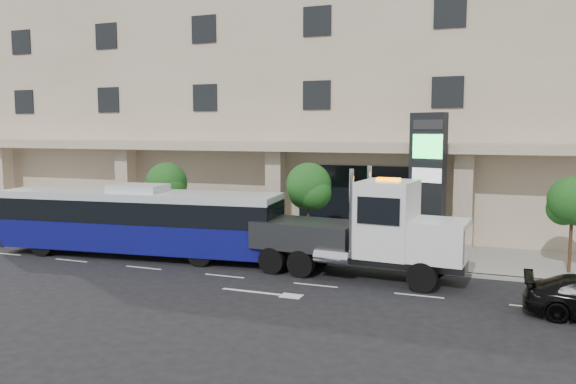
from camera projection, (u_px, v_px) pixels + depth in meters
name	position (u px, v px, depth m)	size (l,w,h in m)	color
ground	(326.00, 276.00, 23.46)	(120.00, 120.00, 0.00)	black
sidewalk	(355.00, 250.00, 28.11)	(120.00, 6.00, 0.15)	gray
curb	(339.00, 264.00, 25.31)	(120.00, 0.30, 0.15)	gray
convention_center	(395.00, 70.00, 36.72)	(60.00, 17.60, 20.00)	tan
tree_left	(167.00, 186.00, 29.94)	(2.27, 2.20, 4.22)	#422B19
tree_mid	(309.00, 189.00, 27.13)	(2.28, 2.20, 4.38)	#422B19
tree_right	(573.00, 204.00, 23.15)	(2.10, 2.00, 4.04)	#422B19
city_bus	(139.00, 220.00, 27.02)	(13.98, 4.28, 3.49)	black
tow_truck	(366.00, 233.00, 23.00)	(10.10, 3.21, 4.58)	#2D3033
signage_pylon	(427.00, 183.00, 26.55)	(1.78, 1.11, 6.75)	black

